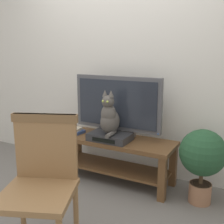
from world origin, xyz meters
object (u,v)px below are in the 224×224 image
Objects in this scene: media_box at (110,137)px; tv_stand at (114,151)px; tv at (117,105)px; wooden_chair at (41,175)px; cat at (109,117)px; book_stack at (74,130)px; potted_plant at (202,157)px.

tv_stand is at bearing 83.76° from media_box.
tv is 1.02× the size of wooden_chair.
tv is 1.29m from wooden_chair.
tv_stand is at bearing 85.42° from cat.
wooden_chair is at bearing -86.95° from cat.
tv_stand is at bearing 92.46° from wooden_chair.
tv reaches higher than book_stack.
media_box is 0.50m from book_stack.
wooden_chair reaches higher than media_box.
book_stack reaches higher than tv_stand.
tv is 2.15× the size of cat.
media_box is at bearing -96.24° from tv_stand.
tv_stand is at bearing -90.02° from tv.
cat is at bearing -85.98° from media_box.
book_stack is (-0.50, 0.06, -0.22)m from cat.
tv_stand is 1.32× the size of tv.
tv is 1.01m from potted_plant.
media_box is (-0.01, -0.08, 0.18)m from tv_stand.
cat is (-0.01, -0.16, -0.10)m from tv.
tv reaches higher than wooden_chair.
cat reaches higher than media_box.
media_box reaches higher than book_stack.
cat reaches higher than tv_stand.
potted_plant is (0.88, 1.16, -0.11)m from wooden_chair.
tv is at bearing 10.68° from book_stack.
cat is at bearing -92.67° from tv.
book_stack is at bearing 172.72° from cat.
wooden_chair is 1.37× the size of potted_plant.
wooden_chair reaches higher than book_stack.
cat is 0.47× the size of wooden_chair.
cat is at bearing 93.05° from wooden_chair.
potted_plant is (0.93, -0.03, 0.11)m from tv_stand.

